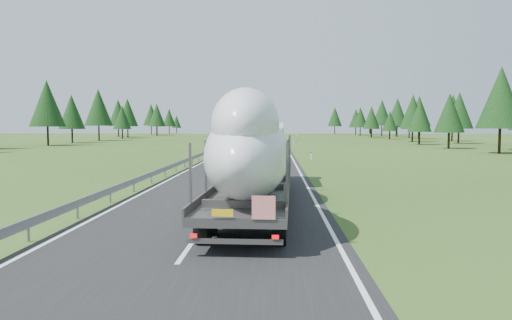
{
  "coord_description": "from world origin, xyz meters",
  "views": [
    {
      "loc": [
        2.61,
        -23.5,
        3.74
      ],
      "look_at": [
        1.77,
        -1.22,
        2.18
      ],
      "focal_mm": 35.0,
      "sensor_mm": 36.0,
      "label": 1
    }
  ],
  "objects_px": {
    "distant_van": "(250,137)",
    "distant_car_dark": "(274,131)",
    "distant_car_blue": "(265,131)",
    "boat_truck": "(256,152)",
    "highway_sign": "(297,135)"
  },
  "relations": [
    {
      "from": "distant_van",
      "to": "distant_car_dark",
      "type": "distance_m",
      "value": 127.8
    },
    {
      "from": "distant_van",
      "to": "distant_car_dark",
      "type": "relative_size",
      "value": 1.43
    },
    {
      "from": "distant_car_blue",
      "to": "boat_truck",
      "type": "bearing_deg",
      "value": -88.04
    },
    {
      "from": "highway_sign",
      "to": "distant_van",
      "type": "xyz_separation_m",
      "value": [
        -10.59,
        17.88,
        -1.05
      ]
    },
    {
      "from": "boat_truck",
      "to": "distant_van",
      "type": "height_order",
      "value": "boat_truck"
    },
    {
      "from": "highway_sign",
      "to": "distant_van",
      "type": "relative_size",
      "value": 0.47
    },
    {
      "from": "distant_car_dark",
      "to": "distant_car_blue",
      "type": "distance_m",
      "value": 6.67
    },
    {
      "from": "highway_sign",
      "to": "distant_car_dark",
      "type": "height_order",
      "value": "highway_sign"
    },
    {
      "from": "highway_sign",
      "to": "distant_car_dark",
      "type": "xyz_separation_m",
      "value": [
        -5.09,
        145.56,
        -1.16
      ]
    },
    {
      "from": "highway_sign",
      "to": "distant_car_dark",
      "type": "distance_m",
      "value": 145.65
    },
    {
      "from": "boat_truck",
      "to": "distant_car_blue",
      "type": "xyz_separation_m",
      "value": [
        -4.27,
        231.19,
        -1.75
      ]
    },
    {
      "from": "distant_car_blue",
      "to": "distant_car_dark",
      "type": "bearing_deg",
      "value": -45.42
    },
    {
      "from": "distant_car_dark",
      "to": "distant_car_blue",
      "type": "bearing_deg",
      "value": 137.79
    },
    {
      "from": "distant_van",
      "to": "distant_car_dark",
      "type": "xyz_separation_m",
      "value": [
        5.5,
        127.68,
        -0.11
      ]
    },
    {
      "from": "boat_truck",
      "to": "distant_van",
      "type": "distance_m",
      "value": 98.84
    }
  ]
}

